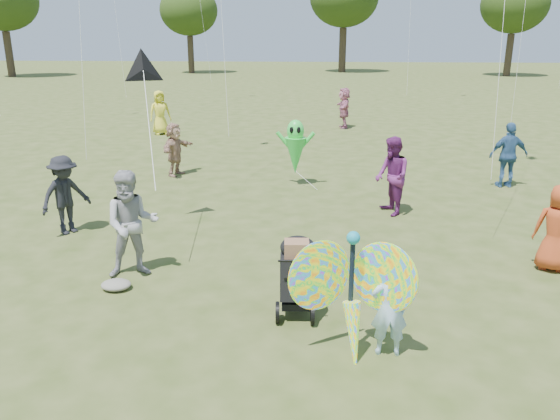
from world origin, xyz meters
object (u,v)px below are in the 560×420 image
at_px(adult_man, 132,224).
at_px(crowd_e, 392,176).
at_px(child_girl, 389,309).
at_px(butterfly_kite, 352,295).
at_px(jogging_stroller, 297,270).
at_px(crowd_a, 557,228).
at_px(alien_kite, 295,149).
at_px(crowd_c, 509,155).
at_px(crowd_d, 175,149).
at_px(crowd_j, 344,108).
at_px(crowd_g, 160,113).
at_px(crowd_b, 65,195).

height_order(adult_man, crowd_e, adult_man).
xyz_separation_m(child_girl, butterfly_kite, (-0.46, -0.09, 0.21)).
xyz_separation_m(crowd_e, jogging_stroller, (-1.81, -4.62, -0.25)).
xyz_separation_m(crowd_a, alien_kite, (-4.65, 5.07, 0.23)).
bearing_deg(crowd_c, crowd_d, -10.29).
height_order(crowd_d, crowd_j, crowd_j).
height_order(crowd_a, alien_kite, alien_kite).
relative_size(crowd_a, crowd_e, 0.86).
height_order(crowd_g, crowd_j, crowd_g).
bearing_deg(butterfly_kite, crowd_e, 79.31).
relative_size(adult_man, crowd_c, 1.05).
bearing_deg(jogging_stroller, adult_man, 156.01).
height_order(crowd_g, jogging_stroller, crowd_g).
height_order(child_girl, alien_kite, alien_kite).
bearing_deg(crowd_b, crowd_j, 12.17).
relative_size(child_girl, butterfly_kite, 0.67).
distance_m(crowd_d, crowd_g, 7.01).
distance_m(crowd_c, crowd_e, 4.14).
xyz_separation_m(crowd_a, crowd_c, (0.84, 5.40, 0.10)).
distance_m(crowd_c, crowd_j, 10.17).
relative_size(crowd_b, jogging_stroller, 1.44).
bearing_deg(crowd_j, butterfly_kite, -3.84).
relative_size(crowd_d, crowd_g, 0.86).
height_order(crowd_e, jogging_stroller, crowd_e).
xyz_separation_m(crowd_c, butterfly_kite, (-4.34, -8.33, -0.01)).
bearing_deg(crowd_j, crowd_e, 0.82).
xyz_separation_m(crowd_a, crowd_d, (-8.09, 5.91, 0.00)).
relative_size(child_girl, crowd_c, 0.73).
bearing_deg(crowd_a, alien_kite, -29.30).
relative_size(crowd_d, crowd_j, 0.88).
relative_size(child_girl, crowd_b, 0.78).
distance_m(child_girl, butterfly_kite, 0.51).
relative_size(crowd_d, butterfly_kite, 0.82).
xyz_separation_m(crowd_b, crowd_j, (5.81, 13.72, 0.06)).
bearing_deg(crowd_d, butterfly_kite, -136.10).
relative_size(adult_man, crowd_g, 1.02).
xyz_separation_m(crowd_b, butterfly_kite, (5.46, -3.97, 0.04)).
height_order(child_girl, crowd_j, crowd_j).
height_order(butterfly_kite, alien_kite, alien_kite).
xyz_separation_m(crowd_j, jogging_stroller, (-1.08, -16.56, -0.24)).
distance_m(crowd_a, crowd_e, 3.72).
bearing_deg(crowd_c, adult_man, 31.56).
relative_size(crowd_a, butterfly_kite, 0.82).
bearing_deg(crowd_a, crowd_g, -31.81).
xyz_separation_m(crowd_c, alien_kite, (-5.49, -0.33, 0.13)).
height_order(crowd_e, crowd_j, crowd_e).
bearing_deg(jogging_stroller, child_girl, -45.79).
relative_size(crowd_d, jogging_stroller, 1.37).
xyz_separation_m(crowd_c, crowd_d, (-8.93, 0.50, -0.10)).
bearing_deg(crowd_d, crowd_a, -109.71).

